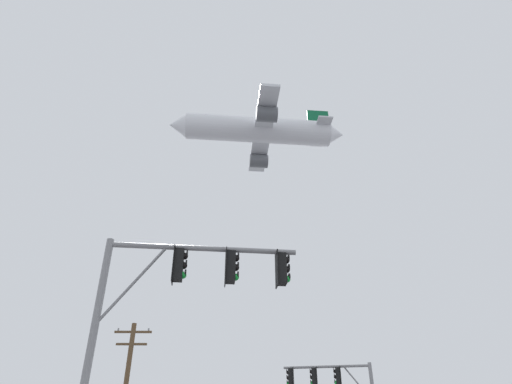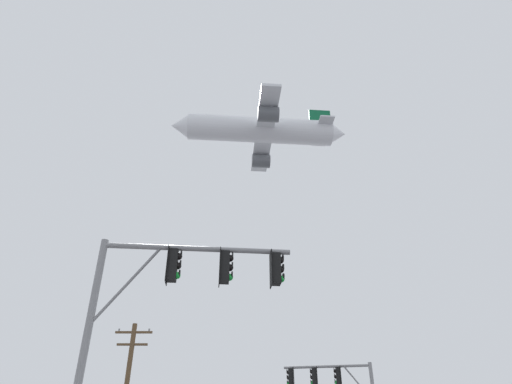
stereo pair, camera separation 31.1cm
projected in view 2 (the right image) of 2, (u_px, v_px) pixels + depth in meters
signal_pole_near at (172, 297)px, 11.79m from camera, size 5.36×0.80×6.73m
airplane at (260, 131)px, 55.86m from camera, size 22.43×17.33×6.11m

